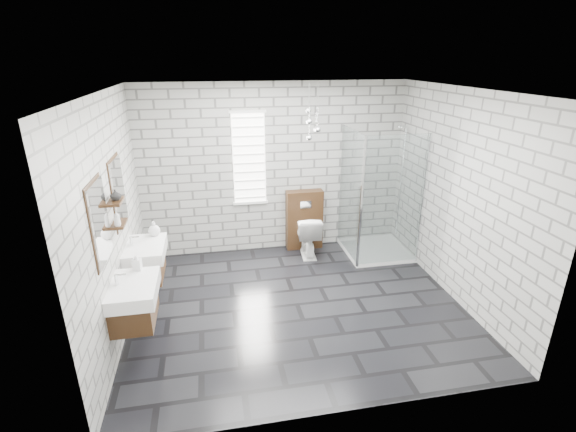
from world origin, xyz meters
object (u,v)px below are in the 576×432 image
object	(u,v)px
shower_enclosure	(374,227)
toilet	(308,235)
vanity_right	(142,252)
vanity_left	(130,292)
cistern_panel	(304,220)

from	to	relation	value
shower_enclosure	toilet	size ratio (longest dim) A/B	2.99
vanity_right	shower_enclosure	world-z (taller)	shower_enclosure
vanity_right	vanity_left	bearing A→B (deg)	-90.00
vanity_left	vanity_right	size ratio (longest dim) A/B	1.00
vanity_left	shower_enclosure	size ratio (longest dim) A/B	0.77
cistern_panel	shower_enclosure	bearing A→B (deg)	-26.74
vanity_right	toilet	xyz separation A→B (m)	(2.38, 1.04, -0.42)
vanity_left	vanity_right	bearing A→B (deg)	90.00
cistern_panel	toilet	size ratio (longest dim) A/B	1.47
vanity_left	cistern_panel	bearing A→B (deg)	43.64
vanity_left	toilet	size ratio (longest dim) A/B	2.31
vanity_right	cistern_panel	bearing A→B (deg)	28.85
shower_enclosure	vanity_right	bearing A→B (deg)	-166.87
toilet	vanity_right	bearing A→B (deg)	28.76
cistern_panel	toilet	distance (m)	0.31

